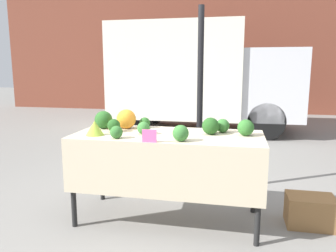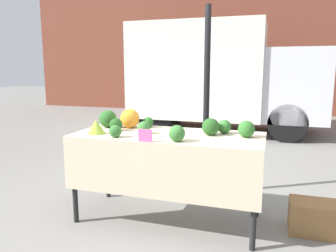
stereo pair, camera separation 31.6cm
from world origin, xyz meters
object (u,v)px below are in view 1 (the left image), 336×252
parked_truck (198,75)px  orange_cauliflower (126,119)px  produce_crate (310,211)px  price_sign (149,136)px

parked_truck → orange_cauliflower: 4.73m
orange_cauliflower → produce_crate: 2.05m
parked_truck → orange_cauliflower: bearing=-92.5°
parked_truck → orange_cauliflower: parked_truck is taller
orange_cauliflower → price_sign: (0.41, -0.59, -0.05)m
orange_cauliflower → price_sign: bearing=-55.2°
produce_crate → price_sign: bearing=-160.1°
parked_truck → price_sign: 5.32m
orange_cauliflower → produce_crate: (1.87, -0.06, -0.83)m
parked_truck → price_sign: (0.20, -5.30, -0.41)m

